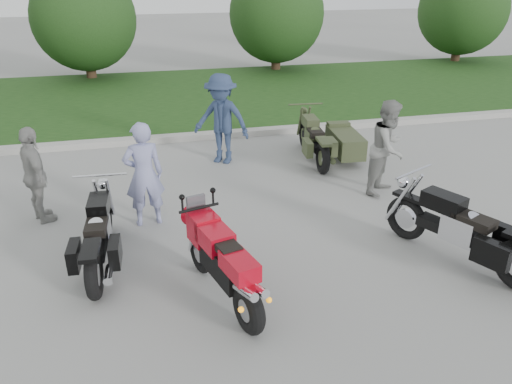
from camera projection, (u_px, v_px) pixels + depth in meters
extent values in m
plane|color=#9A9994|center=(258.00, 271.00, 7.05)|extent=(80.00, 80.00, 0.00)
cube|color=#A8A59E|center=(201.00, 136.00, 12.32)|extent=(60.00, 0.30, 0.15)
cube|color=#31581E|center=(183.00, 96.00, 15.99)|extent=(60.00, 8.00, 0.14)
cylinder|color=#3F2B1C|center=(90.00, 65.00, 18.09)|extent=(0.36, 0.36, 1.20)
sphere|color=#1E3B15|center=(84.00, 18.00, 17.42)|extent=(3.60, 3.60, 3.60)
cylinder|color=#3F2B1C|center=(276.00, 57.00, 19.57)|extent=(0.36, 0.36, 1.20)
sphere|color=#1E3B15|center=(277.00, 14.00, 18.90)|extent=(3.60, 3.60, 3.60)
cylinder|color=#3F2B1C|center=(457.00, 50.00, 21.26)|extent=(0.36, 0.36, 1.20)
sphere|color=#1E3B15|center=(463.00, 10.00, 20.59)|extent=(3.60, 3.60, 3.60)
torus|color=black|center=(249.00, 309.00, 5.79)|extent=(0.35, 0.65, 0.62)
torus|color=black|center=(200.00, 253.00, 6.94)|extent=(0.27, 0.61, 0.60)
cube|color=black|center=(223.00, 264.00, 6.22)|extent=(0.51, 0.94, 0.35)
cube|color=#B40718|center=(215.00, 237.00, 6.29)|extent=(0.47, 0.62, 0.26)
cube|color=#B40718|center=(239.00, 266.00, 5.77)|extent=(0.43, 0.61, 0.22)
cube|color=black|center=(227.00, 248.00, 5.99)|extent=(0.34, 0.40, 0.10)
cube|color=#B40718|center=(204.00, 228.00, 6.60)|extent=(0.43, 0.47, 0.40)
cylinder|color=silver|center=(245.00, 292.00, 5.58)|extent=(0.23, 0.47, 0.22)
cylinder|color=silver|center=(256.00, 288.00, 5.65)|extent=(0.23, 0.47, 0.22)
torus|color=black|center=(94.00, 274.00, 6.38)|extent=(0.21, 0.69, 0.68)
torus|color=black|center=(106.00, 217.00, 7.86)|extent=(0.16, 0.64, 0.64)
cube|color=black|center=(100.00, 237.00, 7.08)|extent=(0.29, 1.21, 0.14)
cube|color=silver|center=(99.00, 232.00, 7.05)|extent=(0.32, 0.46, 0.35)
cube|color=black|center=(99.00, 206.00, 7.20)|extent=(0.31, 0.56, 0.22)
cube|color=black|center=(96.00, 226.00, 6.84)|extent=(0.31, 0.51, 0.12)
cube|color=black|center=(90.00, 250.00, 6.23)|extent=(0.25, 0.56, 0.06)
cylinder|color=silver|center=(112.00, 258.00, 6.86)|extent=(0.16, 1.10, 0.10)
torus|color=black|center=(406.00, 218.00, 7.77)|extent=(0.42, 0.68, 0.69)
cube|color=black|center=(460.00, 234.00, 7.10)|extent=(0.78, 1.28, 0.15)
cube|color=silver|center=(461.00, 229.00, 7.06)|extent=(0.51, 0.58, 0.38)
cube|color=black|center=(444.00, 202.00, 7.16)|extent=(0.53, 0.67, 0.24)
cube|color=black|center=(474.00, 221.00, 6.86)|extent=(0.51, 0.62, 0.13)
cylinder|color=silver|center=(490.00, 249.00, 7.01)|extent=(0.62, 1.12, 0.11)
torus|color=black|center=(323.00, 158.00, 10.19)|extent=(0.23, 0.69, 0.68)
torus|color=black|center=(304.00, 134.00, 11.67)|extent=(0.17, 0.64, 0.64)
cube|color=black|center=(313.00, 141.00, 10.89)|extent=(0.32, 1.21, 0.14)
cube|color=#3A4427|center=(313.00, 138.00, 10.86)|extent=(0.34, 0.47, 0.35)
cube|color=#3A4427|center=(310.00, 122.00, 11.01)|extent=(0.32, 0.57, 0.22)
cube|color=black|center=(315.00, 132.00, 10.65)|extent=(0.32, 0.52, 0.12)
cube|color=#3A4427|center=(324.00, 141.00, 10.04)|extent=(0.26, 0.56, 0.06)
cylinder|color=#3A4427|center=(325.00, 152.00, 10.66)|extent=(0.19, 1.10, 0.10)
cube|color=#3A4427|center=(345.00, 142.00, 10.91)|extent=(0.66, 1.33, 0.45)
torus|color=black|center=(355.00, 147.00, 10.99)|extent=(0.17, 0.56, 0.56)
imported|color=#8D91C0|center=(144.00, 175.00, 8.00)|extent=(0.68, 0.49, 1.75)
imported|color=gray|center=(388.00, 147.00, 9.16)|extent=(1.09, 1.07, 1.76)
imported|color=navy|center=(221.00, 119.00, 10.54)|extent=(1.43, 1.28, 1.92)
imported|color=gray|center=(35.00, 176.00, 8.11)|extent=(0.78, 1.04, 1.64)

